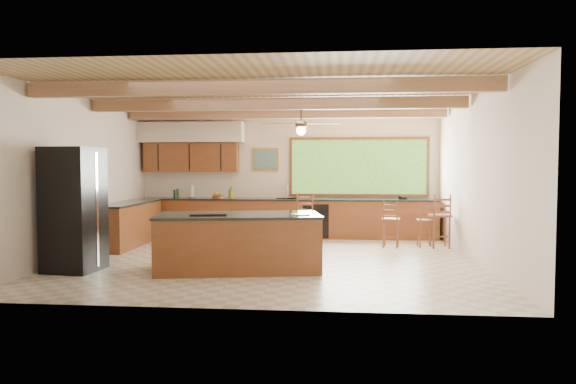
{
  "coord_description": "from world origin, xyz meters",
  "views": [
    {
      "loc": [
        1.15,
        -9.18,
        1.71
      ],
      "look_at": [
        0.22,
        0.8,
        1.18
      ],
      "focal_mm": 32.0,
      "sensor_mm": 36.0,
      "label": 1
    }
  ],
  "objects": [
    {
      "name": "refrigerator",
      "position": [
        -3.05,
        -1.3,
        1.0
      ],
      "size": [
        0.85,
        0.83,
        2.0
      ],
      "rotation": [
        0.0,
        0.0,
        -0.1
      ],
      "color": "black",
      "rests_on": "ground"
    },
    {
      "name": "bar_stool_c",
      "position": [
        3.02,
        1.59,
        0.56
      ],
      "size": [
        0.35,
        0.35,
        0.94
      ],
      "rotation": [
        0.0,
        0.0,
        0.03
      ],
      "color": "brown",
      "rests_on": "ground"
    },
    {
      "name": "bar_stool_b",
      "position": [
        2.3,
        1.55,
        0.58
      ],
      "size": [
        0.41,
        0.41,
        0.97
      ],
      "rotation": [
        0.0,
        0.0,
        -0.2
      ],
      "color": "brown",
      "rests_on": "ground"
    },
    {
      "name": "ground",
      "position": [
        0.0,
        0.0,
        0.0
      ],
      "size": [
        7.2,
        7.2,
        0.0
      ],
      "primitive_type": "plane",
      "color": "beige",
      "rests_on": "ground"
    },
    {
      "name": "bar_stool_a",
      "position": [
        0.54,
        1.54,
        0.67
      ],
      "size": [
        0.45,
        0.45,
        1.13
      ],
      "rotation": [
        0.0,
        0.0,
        -0.13
      ],
      "color": "brown",
      "rests_on": "ground"
    },
    {
      "name": "room_shell",
      "position": [
        -0.17,
        0.65,
        2.21
      ],
      "size": [
        7.27,
        6.54,
        3.02
      ],
      "color": "beige",
      "rests_on": "ground"
    },
    {
      "name": "counter_run",
      "position": [
        -0.82,
        2.52,
        0.46
      ],
      "size": [
        7.12,
        3.1,
        1.22
      ],
      "color": "brown",
      "rests_on": "ground"
    },
    {
      "name": "island",
      "position": [
        -0.42,
        -0.97,
        0.46
      ],
      "size": [
        2.8,
        1.67,
        0.93
      ],
      "rotation": [
        0.0,
        0.0,
        0.17
      ],
      "color": "brown",
      "rests_on": "ground"
    },
    {
      "name": "bar_stool_d",
      "position": [
        3.3,
        1.54,
        0.66
      ],
      "size": [
        0.43,
        0.43,
        1.12
      ],
      "rotation": [
        0.0,
        0.0,
        0.08
      ],
      "color": "brown",
      "rests_on": "ground"
    }
  ]
}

